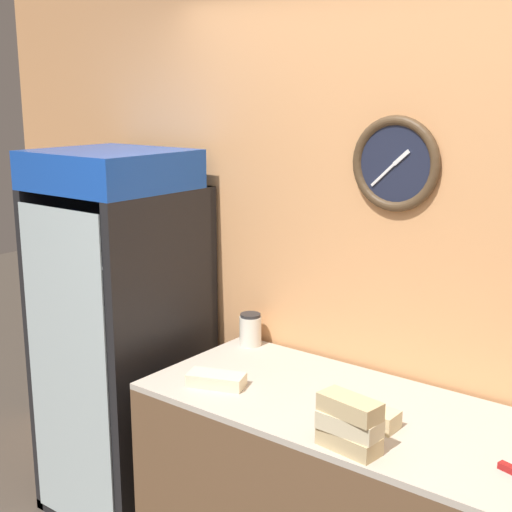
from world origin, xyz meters
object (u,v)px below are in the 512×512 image
(sandwich_stack_middle, at_px, (349,424))
(sandwich_flat_left, at_px, (216,380))
(sandwich_flat_right, at_px, (372,417))
(condiment_jar, at_px, (250,329))
(beverage_cooler, at_px, (128,319))
(sandwich_stack_top, at_px, (350,407))
(sandwich_stack_bottom, at_px, (349,441))

(sandwich_stack_middle, height_order, sandwich_flat_left, sandwich_stack_middle)
(sandwich_flat_right, height_order, condiment_jar, condiment_jar)
(sandwich_flat_right, bearing_deg, condiment_jar, 155.92)
(beverage_cooler, height_order, sandwich_flat_right, beverage_cooler)
(sandwich_flat_right, bearing_deg, sandwich_stack_middle, -83.09)
(sandwich_stack_middle, distance_m, sandwich_stack_top, 0.06)
(sandwich_flat_left, relative_size, condiment_jar, 1.66)
(sandwich_stack_bottom, relative_size, sandwich_flat_right, 1.18)
(sandwich_flat_right, bearing_deg, beverage_cooler, 173.69)
(sandwich_stack_middle, height_order, condiment_jar, condiment_jar)
(sandwich_stack_top, bearing_deg, sandwich_flat_right, 96.91)
(condiment_jar, bearing_deg, sandwich_flat_left, -67.86)
(beverage_cooler, height_order, sandwich_stack_top, beverage_cooler)
(beverage_cooler, bearing_deg, sandwich_stack_middle, -13.88)
(sandwich_stack_bottom, distance_m, sandwich_stack_middle, 0.06)
(sandwich_stack_bottom, bearing_deg, sandwich_flat_right, 96.91)
(sandwich_stack_top, height_order, sandwich_flat_right, sandwich_stack_top)
(beverage_cooler, distance_m, sandwich_flat_right, 1.46)
(sandwich_stack_top, bearing_deg, condiment_jar, 146.31)
(sandwich_stack_bottom, distance_m, sandwich_flat_right, 0.21)
(beverage_cooler, xyz_separation_m, sandwich_stack_top, (1.48, -0.36, 0.09))
(sandwich_stack_top, bearing_deg, sandwich_stack_middle, 0.00)
(sandwich_stack_bottom, bearing_deg, sandwich_stack_middle, 0.00)
(sandwich_flat_left, bearing_deg, condiment_jar, 112.14)
(sandwich_stack_middle, xyz_separation_m, sandwich_flat_left, (-0.69, 0.13, -0.07))
(sandwich_flat_left, relative_size, sandwich_flat_right, 1.33)
(sandwich_stack_bottom, xyz_separation_m, sandwich_flat_left, (-0.69, 0.13, -0.00))
(sandwich_flat_right, bearing_deg, sandwich_flat_left, -173.29)
(sandwich_stack_bottom, xyz_separation_m, condiment_jar, (-0.88, 0.59, 0.04))
(sandwich_stack_top, relative_size, sandwich_flat_left, 0.89)
(sandwich_stack_middle, bearing_deg, sandwich_flat_right, 96.91)
(beverage_cooler, height_order, sandwich_stack_middle, beverage_cooler)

